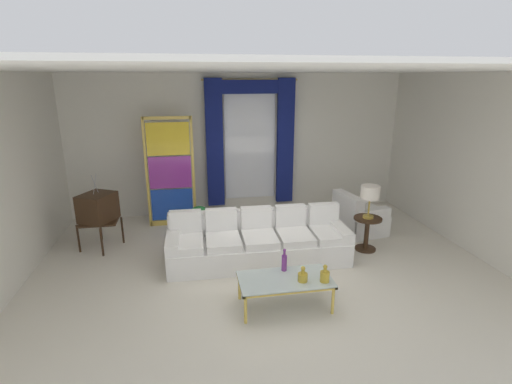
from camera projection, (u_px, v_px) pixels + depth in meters
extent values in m
plane|color=silver|center=(267.00, 273.00, 5.94)|extent=(16.00, 16.00, 0.00)
cube|color=white|center=(239.00, 144.00, 8.39)|extent=(8.00, 0.12, 3.00)
cube|color=white|center=(8.00, 181.00, 5.45)|extent=(0.12, 7.00, 3.00)
cube|color=white|center=(466.00, 161.00, 6.69)|extent=(0.12, 7.00, 3.00)
cube|color=white|center=(258.00, 70.00, 5.82)|extent=(8.00, 7.60, 0.04)
cube|color=white|center=(250.00, 142.00, 8.34)|extent=(1.10, 0.02, 2.50)
cylinder|color=gold|center=(250.00, 80.00, 7.88)|extent=(2.00, 0.04, 0.04)
cube|color=navy|center=(215.00, 144.00, 8.11)|extent=(0.36, 0.12, 2.70)
cube|color=navy|center=(285.00, 142.00, 8.37)|extent=(0.36, 0.12, 2.70)
cube|color=navy|center=(250.00, 87.00, 7.90)|extent=(1.80, 0.10, 0.28)
cube|color=white|center=(259.00, 251.00, 6.26)|extent=(2.92, 0.96, 0.38)
cube|color=white|center=(255.00, 231.00, 6.55)|extent=(2.90, 0.26, 0.78)
cube|color=white|center=(339.00, 241.00, 6.44)|extent=(0.22, 0.86, 0.56)
cube|color=white|center=(174.00, 252.00, 6.03)|extent=(0.22, 0.86, 0.56)
cube|color=white|center=(329.00, 234.00, 6.31)|extent=(0.55, 0.75, 0.12)
cube|color=white|center=(323.00, 215.00, 6.55)|extent=(0.51, 0.15, 0.40)
cube|color=white|center=(295.00, 236.00, 6.23)|extent=(0.55, 0.75, 0.12)
cube|color=white|center=(290.00, 216.00, 6.46)|extent=(0.51, 0.15, 0.40)
cube|color=white|center=(259.00, 238.00, 6.14)|extent=(0.55, 0.75, 0.12)
cube|color=white|center=(256.00, 218.00, 6.38)|extent=(0.51, 0.15, 0.40)
cube|color=white|center=(223.00, 241.00, 6.05)|extent=(0.55, 0.75, 0.12)
cube|color=white|center=(221.00, 220.00, 6.29)|extent=(0.51, 0.15, 0.40)
cube|color=white|center=(186.00, 243.00, 5.96)|extent=(0.55, 0.75, 0.12)
cube|color=white|center=(186.00, 222.00, 6.20)|extent=(0.51, 0.15, 0.40)
cube|color=silver|center=(285.00, 279.00, 4.98)|extent=(1.21, 0.63, 0.02)
cube|color=gold|center=(280.00, 270.00, 5.26)|extent=(1.21, 0.04, 0.03)
cube|color=gold|center=(291.00, 292.00, 4.71)|extent=(1.21, 0.04, 0.03)
cube|color=gold|center=(241.00, 285.00, 4.89)|extent=(0.04, 0.63, 0.03)
cube|color=gold|center=(328.00, 276.00, 5.08)|extent=(0.04, 0.63, 0.03)
cylinder|color=gold|center=(239.00, 287.00, 5.20)|extent=(0.04, 0.04, 0.38)
cylinder|color=gold|center=(319.00, 279.00, 5.39)|extent=(0.04, 0.04, 0.38)
cylinder|color=gold|center=(246.00, 310.00, 4.69)|extent=(0.04, 0.04, 0.38)
cylinder|color=gold|center=(333.00, 300.00, 4.88)|extent=(0.04, 0.04, 0.38)
cylinder|color=gold|center=(325.00, 277.00, 4.88)|extent=(0.12, 0.12, 0.13)
cylinder|color=gold|center=(325.00, 270.00, 4.86)|extent=(0.04, 0.04, 0.05)
sphere|color=gold|center=(325.00, 267.00, 4.84)|extent=(0.05, 0.05, 0.05)
cylinder|color=#753384|center=(284.00, 263.00, 5.15)|extent=(0.07, 0.07, 0.22)
cylinder|color=#753384|center=(284.00, 253.00, 5.11)|extent=(0.03, 0.03, 0.06)
sphere|color=#753384|center=(285.00, 250.00, 5.10)|extent=(0.04, 0.04, 0.04)
cylinder|color=gold|center=(303.00, 277.00, 4.89)|extent=(0.13, 0.13, 0.11)
cylinder|color=gold|center=(303.00, 272.00, 4.87)|extent=(0.04, 0.04, 0.05)
sphere|color=gold|center=(303.00, 268.00, 4.86)|extent=(0.06, 0.06, 0.06)
cube|color=#382314|center=(99.00, 221.00, 6.70)|extent=(0.62, 0.54, 0.03)
cylinder|color=#382314|center=(78.00, 239.00, 6.59)|extent=(0.04, 0.04, 0.50)
cylinder|color=#382314|center=(100.00, 227.00, 7.10)|extent=(0.04, 0.04, 0.50)
cylinder|color=#382314|center=(102.00, 242.00, 6.45)|extent=(0.04, 0.04, 0.50)
cylinder|color=#382314|center=(122.00, 230.00, 6.96)|extent=(0.04, 0.04, 0.50)
cube|color=#382314|center=(98.00, 207.00, 6.63)|extent=(0.69, 0.72, 0.48)
cube|color=black|center=(86.00, 205.00, 6.69)|extent=(0.19, 0.35, 0.30)
cylinder|color=gold|center=(84.00, 216.00, 6.67)|extent=(0.03, 0.04, 0.04)
cylinder|color=gold|center=(91.00, 213.00, 6.82)|extent=(0.03, 0.04, 0.04)
cylinder|color=silver|center=(95.00, 184.00, 6.51)|extent=(0.07, 0.12, 0.34)
cylinder|color=silver|center=(95.00, 184.00, 6.51)|extent=(0.07, 0.12, 0.34)
cube|color=white|center=(360.00, 222.00, 7.47)|extent=(0.92, 0.92, 0.40)
cube|color=white|center=(361.00, 210.00, 7.39)|extent=(0.79, 0.79, 0.10)
cube|color=white|center=(347.00, 215.00, 7.30)|extent=(0.33, 0.82, 0.80)
cube|color=white|center=(351.00, 213.00, 7.73)|extent=(0.76, 0.30, 0.58)
cube|color=white|center=(371.00, 224.00, 7.15)|extent=(0.76, 0.30, 0.58)
cube|color=gold|center=(147.00, 173.00, 7.51)|extent=(0.05, 0.05, 2.20)
cube|color=gold|center=(193.00, 172.00, 7.66)|extent=(0.05, 0.05, 2.20)
cube|color=gold|center=(167.00, 118.00, 7.28)|extent=(0.90, 0.05, 0.06)
cube|color=gold|center=(174.00, 222.00, 7.89)|extent=(0.90, 0.05, 0.10)
cube|color=#1E47B7|center=(172.00, 204.00, 7.78)|extent=(0.82, 0.02, 0.64)
cube|color=purple|center=(170.00, 173.00, 7.59)|extent=(0.82, 0.02, 0.64)
cube|color=yellow|center=(168.00, 139.00, 7.39)|extent=(0.82, 0.02, 0.64)
cylinder|color=beige|center=(200.00, 224.00, 7.84)|extent=(0.16, 0.16, 0.06)
ellipsoid|color=#1A5688|center=(199.00, 219.00, 7.80)|extent=(0.18, 0.32, 0.20)
sphere|color=#1A5688|center=(199.00, 212.00, 7.90)|extent=(0.09, 0.09, 0.09)
cone|color=gold|center=(199.00, 211.00, 7.96)|extent=(0.02, 0.04, 0.02)
cone|color=#24833A|center=(200.00, 217.00, 7.60)|extent=(0.44, 0.40, 0.50)
cylinder|color=#382314|center=(368.00, 219.00, 6.59)|extent=(0.48, 0.48, 0.03)
cylinder|color=#382314|center=(366.00, 234.00, 6.67)|extent=(0.08, 0.08, 0.55)
cylinder|color=#382314|center=(365.00, 249.00, 6.75)|extent=(0.36, 0.36, 0.03)
cylinder|color=#B29338|center=(368.00, 217.00, 6.58)|extent=(0.18, 0.18, 0.04)
cylinder|color=#B29338|center=(369.00, 206.00, 6.52)|extent=(0.03, 0.03, 0.36)
cylinder|color=silver|center=(370.00, 192.00, 6.45)|extent=(0.32, 0.32, 0.22)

